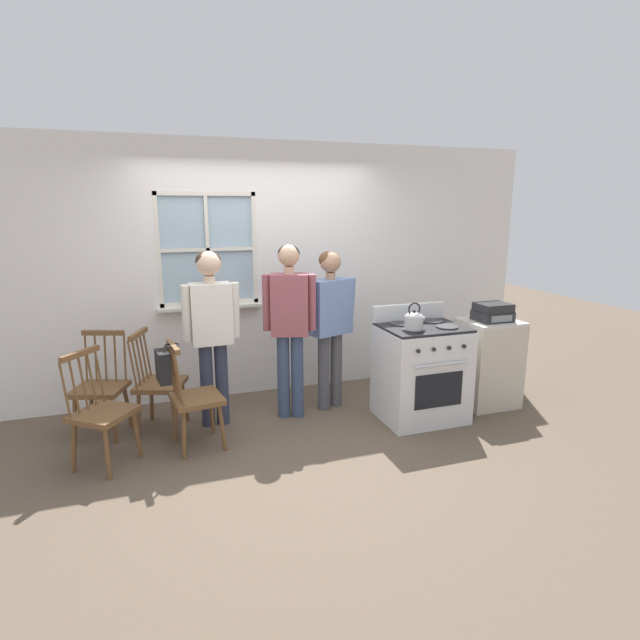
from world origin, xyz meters
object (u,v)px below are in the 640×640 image
object	(u,v)px
chair_near_wall	(101,413)
chair_near_stove	(158,384)
person_adult_right	(330,314)
stove	(421,371)
potted_plant	(192,299)
chair_by_window	(194,399)
chair_center_cluster	(101,388)
handbag	(163,366)
kettle	(414,320)
person_teen_center	(290,316)
person_elderly_left	(211,321)
stereo	(493,312)
side_counter	(488,363)

from	to	relation	value
chair_near_wall	chair_near_stove	xyz separation A→B (m)	(0.44, 0.55, 0.00)
person_adult_right	stove	world-z (taller)	person_adult_right
stove	potted_plant	distance (m)	2.41
chair_by_window	chair_center_cluster	world-z (taller)	same
person_adult_right	handbag	size ratio (longest dim) A/B	5.24
chair_center_cluster	kettle	distance (m)	2.89
person_teen_center	person_elderly_left	bearing A→B (deg)	-167.77
chair_center_cluster	person_teen_center	bearing A→B (deg)	13.63
kettle	stereo	size ratio (longest dim) A/B	0.73
person_elderly_left	potted_plant	bearing A→B (deg)	97.35
stereo	person_teen_center	bearing A→B (deg)	169.72
person_teen_center	potted_plant	size ratio (longest dim) A/B	6.23
chair_near_wall	kettle	bearing A→B (deg)	-55.40
chair_near_stove	stereo	bearing A→B (deg)	-78.81
stove	side_counter	size ratio (longest dim) A/B	1.20
person_adult_right	potted_plant	xyz separation A→B (m)	(-1.28, 0.61, 0.12)
side_counter	stereo	xyz separation A→B (m)	(0.00, -0.02, 0.54)
chair_by_window	chair_center_cluster	distance (m)	0.94
stove	stereo	world-z (taller)	stove
person_teen_center	potted_plant	xyz separation A→B (m)	(-0.83, 0.71, 0.09)
chair_by_window	stereo	distance (m)	3.02
chair_near_stove	chair_center_cluster	bearing A→B (deg)	102.53
chair_by_window	potted_plant	bearing A→B (deg)	-14.20
chair_near_stove	stereo	size ratio (longest dim) A/B	2.75
person_teen_center	person_adult_right	size ratio (longest dim) A/B	1.05
chair_near_wall	kettle	size ratio (longest dim) A/B	3.78
person_elderly_left	stove	distance (m)	2.05
chair_near_stove	potted_plant	xyz separation A→B (m)	(0.39, 0.60, 0.67)
chair_by_window	chair_near_stove	distance (m)	0.55
person_teen_center	person_adult_right	xyz separation A→B (m)	(0.45, 0.10, -0.03)
person_elderly_left	handbag	xyz separation A→B (m)	(-0.45, -0.44, -0.25)
person_elderly_left	potted_plant	xyz separation A→B (m)	(-0.11, 0.66, 0.09)
chair_by_window	handbag	distance (m)	0.40
person_elderly_left	handbag	world-z (taller)	person_elderly_left
chair_near_stove	kettle	size ratio (longest dim) A/B	3.78
chair_by_window	person_adult_right	bearing A→B (deg)	-80.33
kettle	handbag	distance (m)	2.21
chair_by_window	handbag	world-z (taller)	same
chair_near_wall	stereo	bearing A→B (deg)	-51.53
chair_by_window	side_counter	bearing A→B (deg)	-98.27
kettle	person_elderly_left	bearing A→B (deg)	160.45
stove	chair_center_cluster	bearing A→B (deg)	168.10
person_elderly_left	handbag	size ratio (longest dim) A/B	5.35
chair_center_cluster	side_counter	size ratio (longest dim) A/B	1.04
person_teen_center	kettle	bearing A→B (deg)	-12.97
chair_near_stove	person_adult_right	bearing A→B (deg)	-70.96
stove	potted_plant	bearing A→B (deg)	150.45
person_elderly_left	stove	world-z (taller)	person_elderly_left
chair_near_stove	handbag	distance (m)	0.61
chair_center_cluster	person_elderly_left	size ratio (longest dim) A/B	0.57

